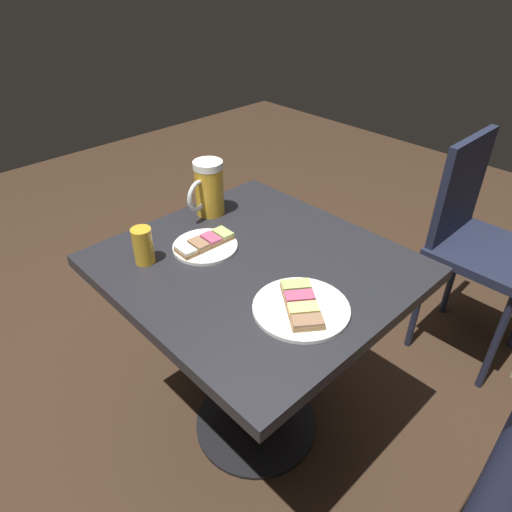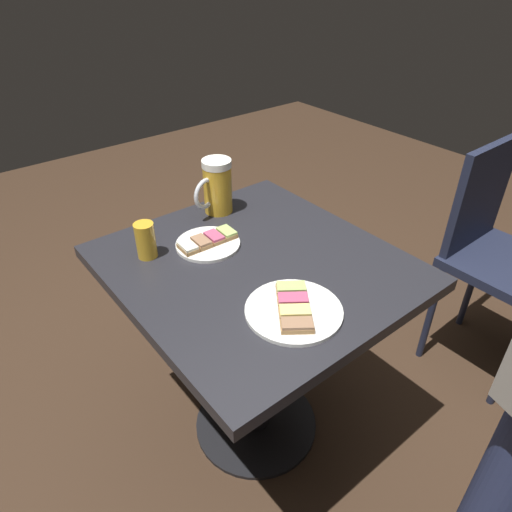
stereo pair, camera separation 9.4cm
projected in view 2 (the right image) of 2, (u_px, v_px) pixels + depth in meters
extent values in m
plane|color=#382619|center=(256.00, 423.00, 1.70)|extent=(6.00, 6.00, 0.00)
cylinder|color=black|center=(256.00, 422.00, 1.70)|extent=(0.44, 0.44, 0.01)
cylinder|color=black|center=(256.00, 354.00, 1.50)|extent=(0.09, 0.09, 0.70)
cube|color=#232328|center=(256.00, 267.00, 1.30)|extent=(0.80, 0.74, 0.04)
cylinder|color=white|center=(294.00, 311.00, 1.11)|extent=(0.24, 0.24, 0.01)
cube|color=#9E7547|center=(297.00, 327.00, 1.05)|extent=(0.08, 0.09, 0.01)
cube|color=#997051|center=(297.00, 323.00, 1.04)|extent=(0.07, 0.08, 0.01)
cube|color=#9E7547|center=(295.00, 313.00, 1.09)|extent=(0.08, 0.09, 0.01)
cube|color=#EFE07A|center=(295.00, 310.00, 1.08)|extent=(0.07, 0.08, 0.01)
cube|color=#9E7547|center=(293.00, 301.00, 1.12)|extent=(0.08, 0.09, 0.01)
cube|color=#BC4C70|center=(293.00, 298.00, 1.12)|extent=(0.07, 0.08, 0.01)
cube|color=#9E7547|center=(291.00, 290.00, 1.16)|extent=(0.08, 0.09, 0.01)
cube|color=#ADC66B|center=(291.00, 286.00, 1.16)|extent=(0.07, 0.08, 0.01)
cylinder|color=white|center=(208.00, 244.00, 1.36)|extent=(0.19, 0.19, 0.01)
cube|color=#9E7547|center=(227.00, 234.00, 1.39)|extent=(0.07, 0.04, 0.01)
cube|color=#ADC66B|center=(227.00, 231.00, 1.38)|extent=(0.06, 0.04, 0.01)
cube|color=#9E7547|center=(214.00, 238.00, 1.36)|extent=(0.07, 0.04, 0.01)
cube|color=#BC4C70|center=(214.00, 236.00, 1.36)|extent=(0.06, 0.04, 0.01)
cube|color=#9E7547|center=(201.00, 243.00, 1.34)|extent=(0.07, 0.04, 0.01)
cube|color=#997051|center=(201.00, 240.00, 1.34)|extent=(0.06, 0.04, 0.01)
cube|color=#9E7547|center=(188.00, 248.00, 1.32)|extent=(0.07, 0.04, 0.01)
cube|color=white|center=(188.00, 245.00, 1.31)|extent=(0.06, 0.04, 0.01)
cylinder|color=gold|center=(218.00, 189.00, 1.50)|extent=(0.09, 0.09, 0.16)
cylinder|color=white|center=(216.00, 163.00, 1.44)|extent=(0.09, 0.09, 0.02)
torus|color=silver|center=(206.00, 194.00, 1.45)|extent=(0.04, 0.10, 0.10)
cylinder|color=gold|center=(146.00, 240.00, 1.29)|extent=(0.06, 0.06, 0.11)
cylinder|color=#1E2338|center=(508.00, 359.00, 1.65)|extent=(0.03, 0.03, 0.47)
cylinder|color=#1E2338|center=(430.00, 313.00, 1.86)|extent=(0.03, 0.03, 0.47)
cylinder|color=#1E2338|center=(472.00, 283.00, 2.02)|extent=(0.03, 0.03, 0.47)
cube|color=#1E2338|center=(508.00, 266.00, 1.69)|extent=(0.39, 0.39, 0.04)
cube|color=#1E2338|center=(481.00, 196.00, 1.68)|extent=(0.03, 0.34, 0.40)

